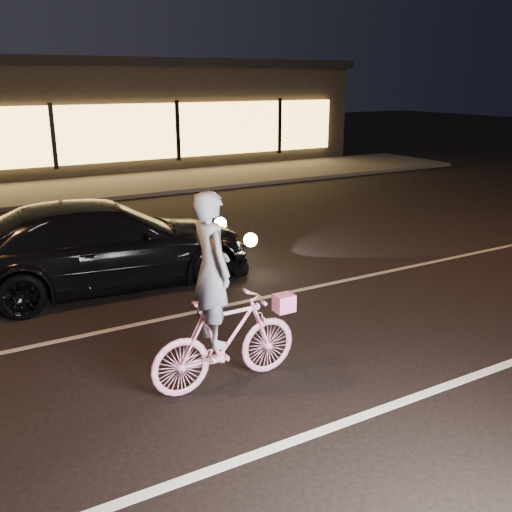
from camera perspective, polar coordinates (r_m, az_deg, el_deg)
ground at (r=7.51m, az=3.88°, el=-10.03°), size 90.00×90.00×0.00m
lane_stripe_near at (r=6.48m, az=11.47°, el=-15.12°), size 60.00×0.12×0.01m
lane_stripe_far at (r=9.08m, az=-3.11°, el=-4.98°), size 60.00×0.10×0.01m
sidewalk at (r=19.20m, az=-18.14°, el=6.27°), size 30.00×4.00×0.12m
storefront at (r=24.82m, az=-21.61°, el=13.11°), size 25.40×8.42×4.20m
cyclist at (r=6.52m, az=-3.43°, el=-6.39°), size 1.84×0.64×2.32m
sedan at (r=10.07m, az=-14.90°, el=1.14°), size 5.21×2.32×1.48m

